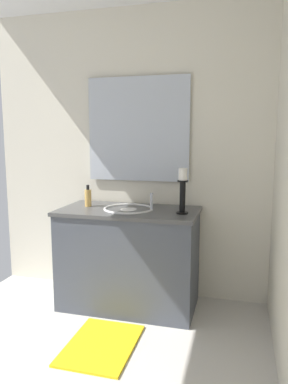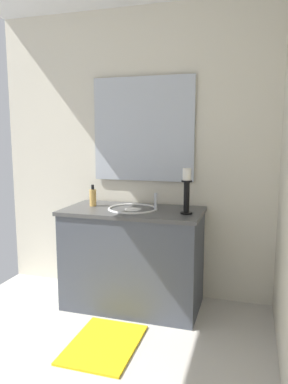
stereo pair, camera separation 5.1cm
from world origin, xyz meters
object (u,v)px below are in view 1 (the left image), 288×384
at_px(sink_basin, 129,214).
at_px(candle_holder_tall, 183,189).
at_px(vanity_cabinet, 129,258).
at_px(bath_mat, 101,345).
at_px(soap_bottle, 88,198).
at_px(mirror, 138,129).

bearing_deg(sink_basin, candle_holder_tall, 83.50).
xyz_separation_m(vanity_cabinet, candle_holder_tall, (0.05, 0.44, 0.59)).
distance_m(vanity_cabinet, bath_mat, 0.74).
height_order(sink_basin, soap_bottle, soap_bottle).
bearing_deg(vanity_cabinet, candle_holder_tall, 83.51).
relative_size(sink_basin, bath_mat, 0.67).
height_order(sink_basin, mirror, mirror).
distance_m(candle_holder_tall, soap_bottle, 0.82).
xyz_separation_m(mirror, soap_bottle, (0.25, -0.36, -0.56)).
relative_size(mirror, soap_bottle, 4.90).
distance_m(sink_basin, mirror, 0.73).
xyz_separation_m(sink_basin, soap_bottle, (-0.03, -0.36, 0.11)).
relative_size(vanity_cabinet, bath_mat, 1.87).
height_order(vanity_cabinet, bath_mat, vanity_cabinet).
relative_size(sink_basin, soap_bottle, 2.23).
bearing_deg(vanity_cabinet, soap_bottle, -95.39).
relative_size(soap_bottle, bath_mat, 0.30).
bearing_deg(sink_basin, soap_bottle, -95.38).
bearing_deg(vanity_cabinet, sink_basin, 90.00).
bearing_deg(candle_holder_tall, sink_basin, -96.50).
xyz_separation_m(sink_basin, mirror, (-0.28, -0.00, 0.67)).
height_order(sink_basin, bath_mat, sink_basin).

